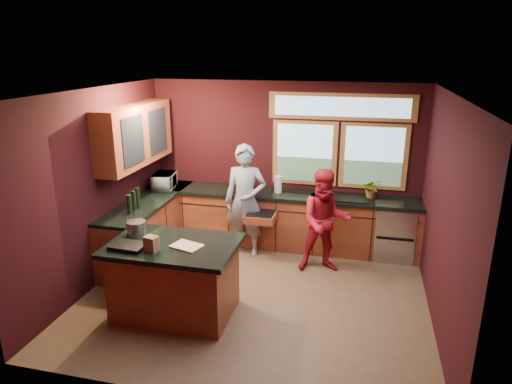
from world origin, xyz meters
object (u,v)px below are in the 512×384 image
at_px(person_red, 325,221).
at_px(cutting_board, 187,246).
at_px(person_grey, 245,201).
at_px(stock_pot, 137,228).
at_px(island, 175,278).

relative_size(person_red, cutting_board, 4.46).
xyz_separation_m(person_grey, cutting_board, (-0.20, -1.94, 0.06)).
bearing_deg(person_grey, stock_pot, -123.69).
bearing_deg(cutting_board, person_grey, 84.05).
distance_m(person_red, stock_pot, 2.68).
xyz_separation_m(person_grey, person_red, (1.28, -0.29, -0.12)).
height_order(island, stock_pot, stock_pot).
xyz_separation_m(island, person_red, (1.69, 1.61, 0.30)).
bearing_deg(island, stock_pot, 164.74).
height_order(island, person_red, person_red).
height_order(person_red, cutting_board, person_red).
relative_size(island, cutting_board, 4.43).
bearing_deg(stock_pot, cutting_board, -14.93).
distance_m(person_grey, cutting_board, 1.96).
distance_m(person_grey, stock_pot, 1.99).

